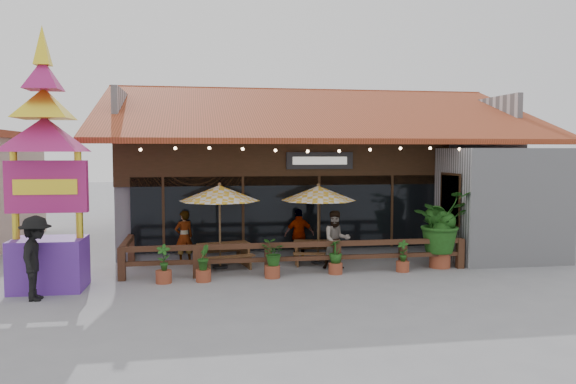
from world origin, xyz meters
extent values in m
plane|color=gray|center=(0.00, 0.00, 0.00)|extent=(100.00, 100.00, 0.00)
cube|color=silver|center=(0.00, 7.00, 2.00)|extent=(14.00, 10.00, 4.00)
cube|color=#351E11|center=(-1.50, 1.92, 3.20)|extent=(11.00, 0.16, 1.60)
cube|color=black|center=(-1.50, 1.90, 1.50)|extent=(10.00, 0.12, 2.40)
cube|color=tan|center=(-1.50, 2.10, 1.50)|extent=(9.80, 0.05, 2.20)
cube|color=silver|center=(5.25, 0.65, 1.80)|extent=(3.50, 2.70, 3.60)
cube|color=red|center=(3.44, 0.50, 2.00)|extent=(0.06, 1.20, 1.50)
cube|color=#351E11|center=(3.43, 0.50, 2.00)|extent=(0.04, 1.34, 1.64)
cube|color=#A94126|center=(0.00, 3.50, 4.90)|extent=(15.50, 7.05, 2.37)
cube|color=#A94126|center=(0.00, 10.50, 4.90)|extent=(15.50, 7.05, 2.37)
cube|color=#A94126|center=(0.00, 7.00, 6.02)|extent=(15.50, 0.30, 0.12)
cube|color=silver|center=(-7.00, 7.00, 4.70)|extent=(0.20, 9.00, 1.80)
cube|color=silver|center=(7.00, 7.00, 4.70)|extent=(0.20, 9.00, 1.80)
cube|color=black|center=(-0.50, 1.80, 3.20)|extent=(2.20, 0.10, 0.55)
cube|color=silver|center=(-0.50, 1.74, 3.20)|extent=(1.80, 0.02, 0.25)
cube|color=#351E11|center=(-5.50, 1.86, 1.50)|extent=(0.08, 0.08, 2.40)
cube|color=#351E11|center=(-3.00, 1.86, 1.50)|extent=(0.08, 0.08, 2.40)
cube|color=#351E11|center=(-0.50, 1.86, 1.50)|extent=(0.08, 0.08, 2.40)
cube|color=#351E11|center=(2.00, 1.86, 1.50)|extent=(0.08, 0.08, 2.40)
sphere|color=#FFC58C|center=(-6.00, 0.08, 3.55)|extent=(0.09, 0.09, 0.09)
sphere|color=#FFC58C|center=(-5.05, 0.08, 3.59)|extent=(0.09, 0.09, 0.09)
sphere|color=#FFC58C|center=(-4.10, 0.08, 3.60)|extent=(0.09, 0.09, 0.09)
sphere|color=#FFC58C|center=(-3.15, 0.08, 3.57)|extent=(0.09, 0.09, 0.09)
sphere|color=#FFC58C|center=(-2.20, 0.08, 3.53)|extent=(0.09, 0.09, 0.09)
sphere|color=#FFC58C|center=(-1.25, 0.08, 3.50)|extent=(0.09, 0.09, 0.09)
sphere|color=#FFC58C|center=(-0.30, 0.08, 3.51)|extent=(0.09, 0.09, 0.09)
sphere|color=#FFC58C|center=(0.65, 0.08, 3.55)|extent=(0.09, 0.09, 0.09)
sphere|color=#FFC58C|center=(1.60, 0.08, 3.59)|extent=(0.09, 0.09, 0.09)
sphere|color=#FFC58C|center=(2.55, 0.08, 3.60)|extent=(0.09, 0.09, 0.09)
sphere|color=#FFC58C|center=(3.50, 0.08, 3.57)|extent=(0.09, 0.09, 0.09)
cube|color=#492B1A|center=(-6.50, -0.50, 0.45)|extent=(0.20, 0.20, 0.90)
cube|color=#492B1A|center=(-4.50, -0.50, 0.45)|extent=(0.20, 0.20, 0.90)
cube|color=#492B1A|center=(-2.50, -0.50, 0.45)|extent=(0.20, 0.20, 0.90)
cube|color=#492B1A|center=(-0.50, -0.50, 0.45)|extent=(0.20, 0.20, 0.90)
cube|color=#492B1A|center=(1.50, -0.50, 0.45)|extent=(0.20, 0.20, 0.90)
cube|color=#492B1A|center=(3.30, -0.50, 0.45)|extent=(0.20, 0.20, 0.90)
cube|color=#492B1A|center=(-1.60, -0.50, 0.85)|extent=(9.80, 0.16, 0.14)
cube|color=#492B1A|center=(-1.60, -0.50, 0.45)|extent=(9.80, 0.12, 0.12)
cube|color=#492B1A|center=(-6.50, 0.75, 0.85)|extent=(0.16, 2.50, 0.14)
cube|color=#492B1A|center=(-6.50, 1.90, 0.45)|extent=(0.20, 0.20, 0.90)
cylinder|color=brown|center=(-3.79, 0.74, 1.21)|extent=(0.06, 0.06, 2.42)
cone|color=gold|center=(-3.79, 0.74, 2.26)|extent=(2.73, 2.73, 0.47)
sphere|color=brown|center=(-3.79, 0.74, 2.52)|extent=(0.11, 0.11, 0.11)
cylinder|color=black|center=(-3.79, 0.74, 0.03)|extent=(0.46, 0.46, 0.06)
cylinder|color=brown|center=(-0.72, 1.00, 1.18)|extent=(0.06, 0.06, 2.35)
cone|color=gold|center=(-0.72, 1.00, 2.20)|extent=(2.84, 2.84, 0.46)
sphere|color=brown|center=(-0.72, 1.00, 2.46)|extent=(0.10, 0.10, 0.10)
cylinder|color=black|center=(-0.72, 1.00, 0.03)|extent=(0.45, 0.45, 0.06)
cube|color=brown|center=(-3.67, 0.76, 0.71)|extent=(1.66, 1.06, 0.06)
cube|color=brown|center=(-4.32, 0.60, 0.35)|extent=(0.23, 0.67, 0.71)
cube|color=brown|center=(-3.02, 0.92, 0.35)|extent=(0.23, 0.67, 0.71)
cube|color=brown|center=(-3.55, 0.25, 0.42)|extent=(1.55, 0.62, 0.05)
cube|color=brown|center=(-3.80, 1.27, 0.42)|extent=(1.55, 0.62, 0.05)
cube|color=brown|center=(-0.77, 0.88, 0.68)|extent=(1.58, 0.97, 0.05)
cube|color=brown|center=(-1.40, 1.01, 0.34)|extent=(0.20, 0.64, 0.68)
cube|color=brown|center=(-0.15, 0.75, 0.34)|extent=(0.20, 0.64, 0.68)
cube|color=brown|center=(-0.88, 0.39, 0.40)|extent=(1.49, 0.55, 0.05)
cube|color=brown|center=(-0.67, 1.37, 0.40)|extent=(1.49, 0.55, 0.05)
cube|color=#5D2A9C|center=(-8.18, -1.20, 0.65)|extent=(1.77, 1.35, 1.31)
cube|color=#AC1F6A|center=(-8.18, -1.20, 2.62)|extent=(1.97, 0.31, 1.31)
cube|color=yellow|center=(-8.18, -1.35, 2.62)|extent=(1.53, 0.06, 0.38)
cylinder|color=yellow|center=(-8.95, -1.20, 2.40)|extent=(0.17, 0.17, 2.18)
cylinder|color=yellow|center=(-7.42, -1.20, 2.40)|extent=(0.17, 0.17, 2.18)
pyramid|color=#AC1F6A|center=(-8.18, -1.20, 4.37)|extent=(2.67, 2.67, 0.87)
pyramid|color=yellow|center=(-8.18, -1.20, 5.08)|extent=(1.89, 1.89, 0.76)
pyramid|color=#AC1F6A|center=(-8.18, -1.20, 5.79)|extent=(1.23, 1.23, 0.76)
pyramid|color=yellow|center=(-8.18, -1.20, 6.60)|extent=(0.56, 0.56, 0.98)
cylinder|color=brown|center=(2.76, -0.29, 0.23)|extent=(0.63, 0.63, 0.46)
imported|color=#1D5518|center=(2.76, -0.29, 1.40)|extent=(2.12, 2.00, 1.88)
sphere|color=#1D5518|center=(2.91, -0.40, 1.04)|extent=(0.63, 0.63, 0.63)
sphere|color=#1D5518|center=(2.63, -0.15, 1.25)|extent=(0.54, 0.54, 0.54)
imported|color=#351E11|center=(-4.87, 1.66, 0.83)|extent=(0.71, 0.61, 1.65)
imported|color=#351E11|center=(-0.38, 0.04, 0.87)|extent=(0.87, 0.69, 1.74)
imported|color=#351E11|center=(-1.22, 1.57, 0.83)|extent=(0.99, 0.46, 1.65)
imported|color=black|center=(-8.23, -2.21, 1.00)|extent=(0.76, 1.30, 2.00)
cylinder|color=brown|center=(-5.37, -0.97, 0.17)|extent=(0.42, 0.42, 0.34)
imported|color=#1D5518|center=(-5.37, -0.97, 0.69)|extent=(0.39, 0.28, 0.70)
cylinder|color=brown|center=(-4.32, -0.98, 0.16)|extent=(0.41, 0.41, 0.33)
imported|color=#1D5518|center=(-4.32, -0.98, 0.66)|extent=(0.35, 0.41, 0.67)
cylinder|color=brown|center=(-2.43, -0.84, 0.17)|extent=(0.43, 0.43, 0.34)
imported|color=#1D5518|center=(-2.43, -0.84, 0.70)|extent=(0.76, 0.70, 0.71)
cylinder|color=brown|center=(-0.58, -0.65, 0.16)|extent=(0.40, 0.40, 0.32)
imported|color=#1D5518|center=(-0.58, -0.65, 0.65)|extent=(0.52, 0.52, 0.66)
cylinder|color=brown|center=(1.43, -0.68, 0.15)|extent=(0.38, 0.38, 0.30)
imported|color=#1D5518|center=(1.43, -0.68, 0.62)|extent=(0.40, 0.39, 0.63)
camera|label=1|loc=(-4.54, -16.03, 3.51)|focal=35.00mm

